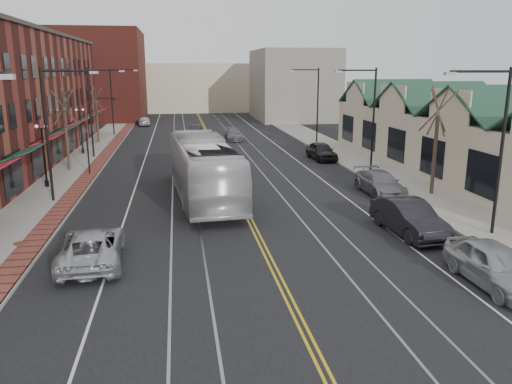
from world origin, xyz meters
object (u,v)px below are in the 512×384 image
object	(u,v)px
parked_suv	(92,247)
parked_car_b	(409,218)
transit_bus	(203,168)
parked_car_c	(380,183)
parked_car_d	(321,151)
parked_car_a	(495,265)

from	to	relation	value
parked_suv	parked_car_b	size ratio (longest dim) A/B	1.04
transit_bus	parked_suv	distance (m)	11.74
parked_car_b	parked_car_c	world-z (taller)	parked_car_b
transit_bus	parked_car_d	bearing A→B (deg)	-137.41
parked_car_c	parked_suv	bearing A→B (deg)	-151.73
parked_car_c	transit_bus	bearing A→B (deg)	174.36
parked_suv	parked_car_d	xyz separation A→B (m)	(16.62, 22.61, 0.04)
parked_car_a	parked_car_d	bearing A→B (deg)	86.95
parked_car_a	parked_car_b	xyz separation A→B (m)	(-0.50, 6.22, 0.03)
transit_bus	parked_car_b	xyz separation A→B (m)	(9.71, -8.85, -1.07)
parked_car_b	parked_car_d	world-z (taller)	parked_car_b
transit_bus	parked_car_b	bearing A→B (deg)	133.16
parked_car_a	parked_car_b	bearing A→B (deg)	93.92
parked_car_c	parked_car_d	bearing A→B (deg)	89.44
parked_suv	parked_car_a	xyz separation A→B (m)	(15.50, -4.65, 0.07)
parked_car_d	parked_car_c	bearing A→B (deg)	-92.52
parked_suv	parked_car_d	size ratio (longest dim) A/B	1.16
parked_car_b	parked_car_c	xyz separation A→B (m)	(1.80, 7.99, -0.11)
parked_suv	parked_car_c	world-z (taller)	parked_suv
transit_bus	parked_car_a	world-z (taller)	transit_bus
transit_bus	parked_car_c	xyz separation A→B (m)	(11.51, -0.86, -1.18)
parked_car_a	parked_car_d	size ratio (longest dim) A/B	1.04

